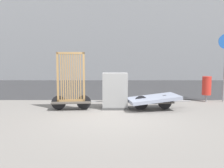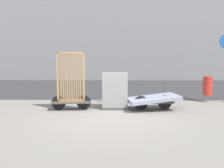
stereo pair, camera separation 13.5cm
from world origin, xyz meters
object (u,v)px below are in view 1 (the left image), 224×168
bike_cart_with_bedframe (71,89)px  trash_bin (206,86)px  utility_cabinet (115,92)px  bike_cart_with_mattress (153,99)px

bike_cart_with_bedframe → trash_bin: size_ratio=2.01×
bike_cart_with_bedframe → trash_bin: 5.39m
bike_cart_with_bedframe → utility_cabinet: (1.49, 0.17, -0.13)m
bike_cart_with_mattress → bike_cart_with_bedframe: bearing=171.1°
trash_bin → bike_cart_with_bedframe: bearing=-163.2°
bike_cart_with_mattress → utility_cabinet: size_ratio=1.81×
bike_cart_with_mattress → trash_bin: bearing=24.4°
bike_cart_with_bedframe → bike_cart_with_mattress: size_ratio=0.90×
utility_cabinet → bike_cart_with_mattress: bearing=-7.4°
bike_cart_with_mattress → trash_bin: size_ratio=2.23×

